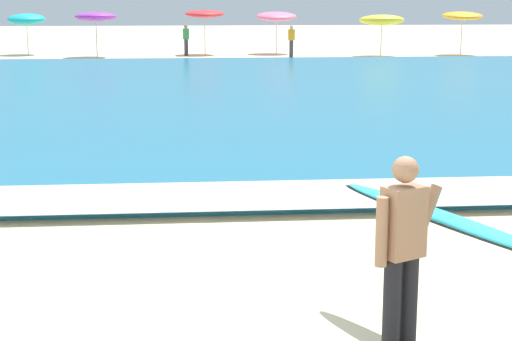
{
  "coord_description": "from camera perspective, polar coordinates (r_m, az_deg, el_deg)",
  "views": [
    {
      "loc": [
        -0.76,
        -6.33,
        3.0
      ],
      "look_at": [
        0.02,
        2.54,
        1.1
      ],
      "focal_mm": 57.58,
      "sensor_mm": 36.0,
      "label": 1
    }
  ],
  "objects": [
    {
      "name": "beach_umbrella_2",
      "position": [
        42.34,
        -11.08,
        10.44
      ],
      "size": [
        2.08,
        2.09,
        2.24
      ],
      "color": "beige",
      "rests_on": "ground"
    },
    {
      "name": "surfer_with_board",
      "position": [
        7.06,
        11.63,
        -4.4
      ],
      "size": [
        1.52,
        2.64,
        1.73
      ],
      "color": "black",
      "rests_on": "ground"
    },
    {
      "name": "beach_umbrella_5",
      "position": [
        42.7,
        8.73,
        10.29
      ],
      "size": [
        2.27,
        2.29,
        2.12
      ],
      "color": "beige",
      "rests_on": "ground"
    },
    {
      "name": "beach_umbrella_4",
      "position": [
        44.08,
        1.43,
        10.65
      ],
      "size": [
        2.13,
        2.16,
        2.26
      ],
      "color": "beige",
      "rests_on": "ground"
    },
    {
      "name": "beachgoer_near_row_left",
      "position": [
        42.47,
        -4.88,
        9.08
      ],
      "size": [
        0.32,
        0.2,
        1.58
      ],
      "color": "#383842",
      "rests_on": "ground"
    },
    {
      "name": "beach_umbrella_1",
      "position": [
        44.9,
        -15.67,
        10.08
      ],
      "size": [
        1.94,
        1.98,
        2.17
      ],
      "color": "beige",
      "rests_on": "ground"
    },
    {
      "name": "surf_foam",
      "position": [
        12.0,
        -1.23,
        -1.73
      ],
      "size": [
        120.0,
        1.78,
        0.01
      ],
      "primitive_type": "cube",
      "color": "white",
      "rests_on": "sea"
    },
    {
      "name": "sea",
      "position": [
        25.22,
        -3.25,
        5.34
      ],
      "size": [
        120.0,
        28.0,
        0.14
      ],
      "primitive_type": "cube",
      "color": "teal",
      "rests_on": "ground"
    },
    {
      "name": "beach_umbrella_3",
      "position": [
        43.51,
        -3.59,
        10.81
      ],
      "size": [
        2.05,
        2.06,
        2.33
      ],
      "color": "beige",
      "rests_on": "ground"
    },
    {
      "name": "beachgoer_near_row_mid",
      "position": [
        41.47,
        2.47,
        9.04
      ],
      "size": [
        0.32,
        0.2,
        1.58
      ],
      "color": "#383842",
      "rests_on": "ground"
    },
    {
      "name": "beach_umbrella_6",
      "position": [
        44.53,
        14.15,
        10.38
      ],
      "size": [
        2.09,
        2.11,
        2.27
      ],
      "color": "beige",
      "rests_on": "ground"
    }
  ]
}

